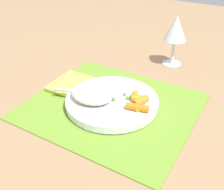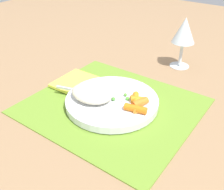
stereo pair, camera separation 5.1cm
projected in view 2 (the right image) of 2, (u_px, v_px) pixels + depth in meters
The scene contains 9 objects.
ground_plane at pixel (112, 106), 0.69m from camera, with size 2.40×2.40×0.00m, color #997551.
placemat at pixel (112, 105), 0.69m from camera, with size 0.41×0.37×0.01m, color olive.
plate at pixel (112, 101), 0.68m from camera, with size 0.23×0.23×0.02m, color white.
rice_mound at pixel (92, 93), 0.67m from camera, with size 0.11×0.09×0.03m, color beige.
carrot_portion at pixel (137, 103), 0.64m from camera, with size 0.07×0.08×0.02m.
pea_scatter at pixel (130, 101), 0.66m from camera, with size 0.08×0.06×0.01m.
fork at pixel (96, 94), 0.68m from camera, with size 0.19×0.06×0.01m.
wine_glass at pixel (184, 32), 0.82m from camera, with size 0.07×0.07×0.16m.
napkin at pixel (74, 82), 0.78m from camera, with size 0.09×0.12×0.01m, color #EAE54C.
Camera 2 is at (0.33, -0.46, 0.39)m, focal length 42.96 mm.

